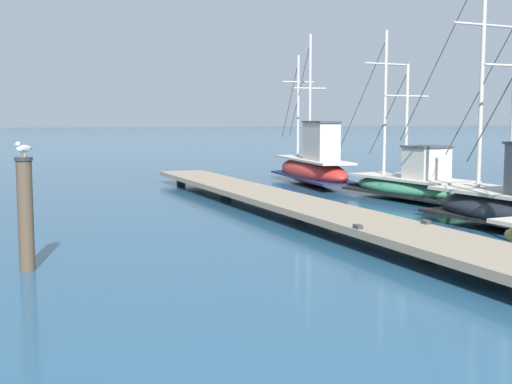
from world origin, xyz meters
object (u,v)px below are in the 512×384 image
at_px(fishing_boat_1, 314,165).
at_px(perched_seagull, 23,148).
at_px(mooring_piling, 25,212).
at_px(fishing_boat_2, 412,184).

relative_size(fishing_boat_1, perched_seagull, 23.99).
height_order(fishing_boat_1, perched_seagull, fishing_boat_1).
distance_m(fishing_boat_1, mooring_piling, 16.30).
relative_size(fishing_boat_2, mooring_piling, 3.31).
xyz_separation_m(fishing_boat_2, mooring_piling, (-11.99, -6.41, 0.50)).
distance_m(mooring_piling, perched_seagull, 1.09).
height_order(fishing_boat_1, mooring_piling, fishing_boat_1).
height_order(fishing_boat_1, fishing_boat_2, fishing_boat_1).
bearing_deg(mooring_piling, fishing_boat_1, 46.95).
bearing_deg(mooring_piling, fishing_boat_2, 28.13).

